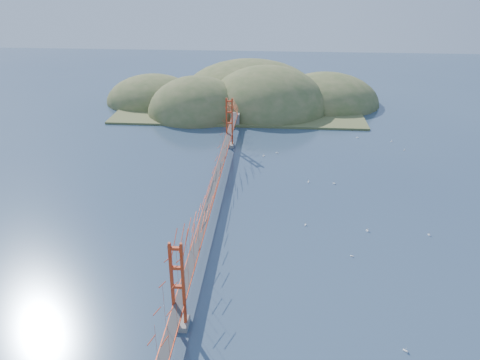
# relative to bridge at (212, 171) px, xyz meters

# --- Properties ---
(ground) EXTENTS (320.00, 320.00, 0.00)m
(ground) POSITION_rel_bridge_xyz_m (0.00, -0.18, -7.01)
(ground) COLOR #324864
(ground) RESTS_ON ground
(bridge) EXTENTS (2.20, 94.40, 12.00)m
(bridge) POSITION_rel_bridge_xyz_m (0.00, 0.00, 0.00)
(bridge) COLOR gray
(bridge) RESTS_ON ground
(far_headlands) EXTENTS (84.00, 58.00, 25.00)m
(far_headlands) POSITION_rel_bridge_xyz_m (2.21, 68.33, -7.01)
(far_headlands) COLOR olive
(far_headlands) RESTS_ON ground
(sailboat_12) EXTENTS (0.63, 0.62, 0.71)m
(sailboat_12) POSITION_rel_bridge_xyz_m (11.17, 26.45, -6.85)
(sailboat_12) COLOR white
(sailboat_12) RESTS_ON ground
(sailboat_7) EXTENTS (0.58, 0.50, 0.67)m
(sailboat_7) POSITION_rel_bridge_xyz_m (30.88, 38.15, -6.86)
(sailboat_7) COLOR white
(sailboat_7) RESTS_ON ground
(sailboat_0) EXTENTS (0.59, 0.60, 0.67)m
(sailboat_0) POSITION_rel_bridge_xyz_m (16.07, -5.29, -6.86)
(sailboat_0) COLOR white
(sailboat_0) RESTS_ON ground
(sailboat_8) EXTENTS (0.54, 0.54, 0.56)m
(sailboat_8) POSITION_rel_bridge_xyz_m (40.55, 30.54, -6.87)
(sailboat_8) COLOR white
(sailboat_8) RESTS_ON ground
(sailboat_5) EXTENTS (0.58, 0.60, 0.67)m
(sailboat_5) POSITION_rel_bridge_xyz_m (35.59, -6.91, -6.86)
(sailboat_5) COLOR white
(sailboat_5) RESTS_ON ground
(sailboat_14) EXTENTS (0.48, 0.59, 0.69)m
(sailboat_14) POSITION_rel_bridge_xyz_m (17.49, 11.51, -6.86)
(sailboat_14) COLOR white
(sailboat_14) RESTS_ON ground
(sailboat_1) EXTENTS (0.64, 0.66, 0.75)m
(sailboat_1) POSITION_rel_bridge_xyz_m (25.99, -6.34, -6.85)
(sailboat_1) COLOR white
(sailboat_1) RESTS_ON ground
(sailboat_2) EXTENTS (0.51, 0.48, 0.57)m
(sailboat_2) POSITION_rel_bridge_xyz_m (22.48, -13.81, -6.87)
(sailboat_2) COLOR white
(sailboat_2) RESTS_ON ground
(sailboat_6) EXTENTS (0.67, 0.67, 0.71)m
(sailboat_6) POSITION_rel_bridge_xyz_m (25.93, -32.23, -6.85)
(sailboat_6) COLOR white
(sailboat_6) RESTS_ON ground
(sailboat_17) EXTENTS (0.51, 0.44, 0.58)m
(sailboat_17) POSITION_rel_bridge_xyz_m (38.82, 36.17, -6.87)
(sailboat_17) COLOR white
(sailboat_17) RESTS_ON ground
(sailboat_16) EXTENTS (0.67, 0.67, 0.70)m
(sailboat_16) POSITION_rel_bridge_xyz_m (22.51, 11.13, -6.85)
(sailboat_16) COLOR white
(sailboat_16) RESTS_ON ground
(sailboat_3) EXTENTS (0.70, 0.70, 0.73)m
(sailboat_3) POSITION_rel_bridge_xyz_m (8.21, 24.43, -6.85)
(sailboat_3) COLOR white
(sailboat_3) RESTS_ON ground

